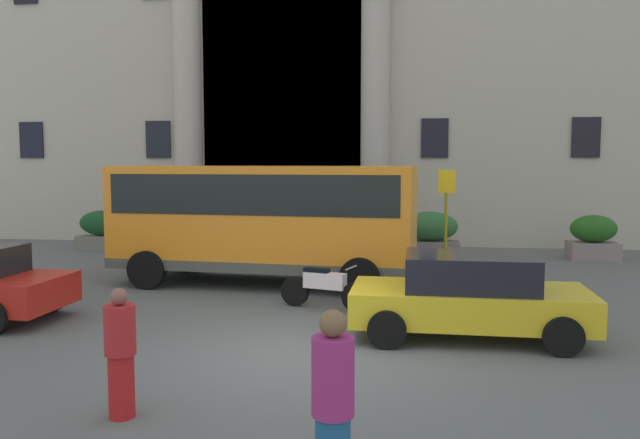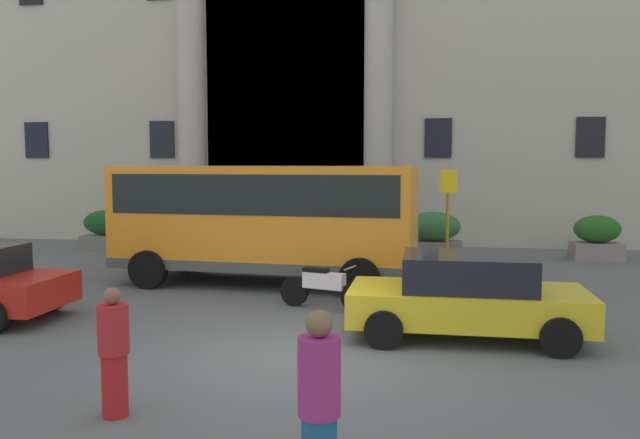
{
  "view_description": "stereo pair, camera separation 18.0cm",
  "coord_description": "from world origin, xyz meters",
  "px_view_note": "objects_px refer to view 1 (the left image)",
  "views": [
    {
      "loc": [
        1.53,
        -9.43,
        2.97
      ],
      "look_at": [
        -0.33,
        4.3,
        1.7
      ],
      "focal_mm": 35.75,
      "sensor_mm": 36.0,
      "label": 1
    },
    {
      "loc": [
        1.71,
        -9.4,
        2.97
      ],
      "look_at": [
        -0.33,
        4.3,
        1.7
      ],
      "focal_mm": 35.75,
      "sensor_mm": 36.0,
      "label": 2
    }
  ],
  "objects_px": {
    "hedge_planter_entrance_left": "(103,231)",
    "motorcycle_near_kerb": "(323,286)",
    "orange_minibus": "(265,214)",
    "pedestrian_woman_dark_dress": "(121,353)",
    "hedge_planter_far_east": "(309,233)",
    "parked_sedan_second": "(469,295)",
    "hedge_planter_far_west": "(593,238)",
    "bus_stop_sign": "(446,210)",
    "hedge_planter_west": "(430,235)",
    "pedestrian_man_red_shirt": "(333,412)"
  },
  "relations": [
    {
      "from": "hedge_planter_far_west",
      "to": "hedge_planter_entrance_left",
      "type": "distance_m",
      "value": 15.65
    },
    {
      "from": "hedge_planter_west",
      "to": "hedge_planter_far_east",
      "type": "height_order",
      "value": "hedge_planter_west"
    },
    {
      "from": "hedge_planter_far_east",
      "to": "bus_stop_sign",
      "type": "bearing_deg",
      "value": -39.17
    },
    {
      "from": "hedge_planter_entrance_left",
      "to": "motorcycle_near_kerb",
      "type": "bearing_deg",
      "value": -41.62
    },
    {
      "from": "hedge_planter_west",
      "to": "pedestrian_man_red_shirt",
      "type": "relative_size",
      "value": 1.01
    },
    {
      "from": "bus_stop_sign",
      "to": "hedge_planter_far_west",
      "type": "height_order",
      "value": "bus_stop_sign"
    },
    {
      "from": "hedge_planter_entrance_left",
      "to": "pedestrian_man_red_shirt",
      "type": "height_order",
      "value": "pedestrian_man_red_shirt"
    },
    {
      "from": "bus_stop_sign",
      "to": "pedestrian_woman_dark_dress",
      "type": "xyz_separation_m",
      "value": [
        -4.29,
        -10.02,
        -0.94
      ]
    },
    {
      "from": "hedge_planter_far_west",
      "to": "hedge_planter_far_east",
      "type": "distance_m",
      "value": 8.72
    },
    {
      "from": "pedestrian_woman_dark_dress",
      "to": "hedge_planter_far_west",
      "type": "bearing_deg",
      "value": 73.66
    },
    {
      "from": "hedge_planter_far_east",
      "to": "motorcycle_near_kerb",
      "type": "xyz_separation_m",
      "value": [
        1.45,
        -7.65,
        -0.2
      ]
    },
    {
      "from": "orange_minibus",
      "to": "pedestrian_woman_dark_dress",
      "type": "relative_size",
      "value": 4.8
    },
    {
      "from": "motorcycle_near_kerb",
      "to": "hedge_planter_far_east",
      "type": "bearing_deg",
      "value": 117.76
    },
    {
      "from": "orange_minibus",
      "to": "motorcycle_near_kerb",
      "type": "xyz_separation_m",
      "value": [
        1.73,
        -2.4,
        -1.24
      ]
    },
    {
      "from": "bus_stop_sign",
      "to": "hedge_planter_west",
      "type": "bearing_deg",
      "value": 94.75
    },
    {
      "from": "hedge_planter_far_east",
      "to": "motorcycle_near_kerb",
      "type": "relative_size",
      "value": 0.87
    },
    {
      "from": "orange_minibus",
      "to": "hedge_planter_west",
      "type": "bearing_deg",
      "value": 55.78
    },
    {
      "from": "hedge_planter_far_west",
      "to": "pedestrian_man_red_shirt",
      "type": "height_order",
      "value": "pedestrian_man_red_shirt"
    },
    {
      "from": "orange_minibus",
      "to": "hedge_planter_west",
      "type": "xyz_separation_m",
      "value": [
        4.14,
        5.17,
        -1.02
      ]
    },
    {
      "from": "parked_sedan_second",
      "to": "pedestrian_woman_dark_dress",
      "type": "relative_size",
      "value": 2.6
    },
    {
      "from": "orange_minibus",
      "to": "bus_stop_sign",
      "type": "xyz_separation_m",
      "value": [
        4.41,
        1.89,
        -0.0
      ]
    },
    {
      "from": "hedge_planter_far_west",
      "to": "hedge_planter_west",
      "type": "height_order",
      "value": "hedge_planter_west"
    },
    {
      "from": "bus_stop_sign",
      "to": "parked_sedan_second",
      "type": "relative_size",
      "value": 0.69
    },
    {
      "from": "pedestrian_woman_dark_dress",
      "to": "pedestrian_man_red_shirt",
      "type": "bearing_deg",
      "value": -15.08
    },
    {
      "from": "hedge_planter_far_east",
      "to": "pedestrian_woman_dark_dress",
      "type": "xyz_separation_m",
      "value": [
        -0.16,
        -13.38,
        0.1
      ]
    },
    {
      "from": "hedge_planter_far_east",
      "to": "hedge_planter_entrance_left",
      "type": "relative_size",
      "value": 0.96
    },
    {
      "from": "hedge_planter_west",
      "to": "pedestrian_man_red_shirt",
      "type": "distance_m",
      "value": 15.07
    },
    {
      "from": "hedge_planter_far_west",
      "to": "pedestrian_woman_dark_dress",
      "type": "relative_size",
      "value": 0.94
    },
    {
      "from": "hedge_planter_far_east",
      "to": "orange_minibus",
      "type": "bearing_deg",
      "value": -93.1
    },
    {
      "from": "hedge_planter_west",
      "to": "pedestrian_woman_dark_dress",
      "type": "distance_m",
      "value": 13.9
    },
    {
      "from": "hedge_planter_entrance_left",
      "to": "pedestrian_man_red_shirt",
      "type": "xyz_separation_m",
      "value": [
        9.43,
        -14.88,
        0.24
      ]
    },
    {
      "from": "hedge_planter_west",
      "to": "hedge_planter_far_west",
      "type": "bearing_deg",
      "value": -0.56
    },
    {
      "from": "motorcycle_near_kerb",
      "to": "pedestrian_woman_dark_dress",
      "type": "relative_size",
      "value": 1.25
    },
    {
      "from": "hedge_planter_far_east",
      "to": "pedestrian_woman_dark_dress",
      "type": "height_order",
      "value": "pedestrian_woman_dark_dress"
    },
    {
      "from": "orange_minibus",
      "to": "hedge_planter_entrance_left",
      "type": "relative_size",
      "value": 4.24
    },
    {
      "from": "bus_stop_sign",
      "to": "parked_sedan_second",
      "type": "distance_m",
      "value": 6.11
    },
    {
      "from": "pedestrian_woman_dark_dress",
      "to": "hedge_planter_far_east",
      "type": "bearing_deg",
      "value": 106.78
    },
    {
      "from": "hedge_planter_west",
      "to": "orange_minibus",
      "type": "bearing_deg",
      "value": -128.65
    },
    {
      "from": "pedestrian_woman_dark_dress",
      "to": "orange_minibus",
      "type": "bearing_deg",
      "value": 108.34
    },
    {
      "from": "hedge_planter_far_west",
      "to": "bus_stop_sign",
      "type": "bearing_deg",
      "value": -144.8
    },
    {
      "from": "hedge_planter_entrance_left",
      "to": "motorcycle_near_kerb",
      "type": "relative_size",
      "value": 0.91
    },
    {
      "from": "hedge_planter_far_west",
      "to": "motorcycle_near_kerb",
      "type": "xyz_separation_m",
      "value": [
        -7.27,
        -7.52,
        -0.2
      ]
    },
    {
      "from": "hedge_planter_far_east",
      "to": "parked_sedan_second",
      "type": "xyz_separation_m",
      "value": [
        4.16,
        -9.39,
        0.07
      ]
    },
    {
      "from": "hedge_planter_far_east",
      "to": "parked_sedan_second",
      "type": "distance_m",
      "value": 10.27
    },
    {
      "from": "bus_stop_sign",
      "to": "hedge_planter_far_east",
      "type": "xyz_separation_m",
      "value": [
        -4.13,
        3.36,
        -1.04
      ]
    },
    {
      "from": "hedge_planter_far_west",
      "to": "hedge_planter_far_east",
      "type": "relative_size",
      "value": 0.86
    },
    {
      "from": "motorcycle_near_kerb",
      "to": "hedge_planter_west",
      "type": "bearing_deg",
      "value": 89.42
    },
    {
      "from": "pedestrian_man_red_shirt",
      "to": "hedge_planter_west",
      "type": "bearing_deg",
      "value": 129.59
    },
    {
      "from": "orange_minibus",
      "to": "hedge_planter_west",
      "type": "distance_m",
      "value": 6.7
    },
    {
      "from": "pedestrian_man_red_shirt",
      "to": "pedestrian_woman_dark_dress",
      "type": "relative_size",
      "value": 1.15
    }
  ]
}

